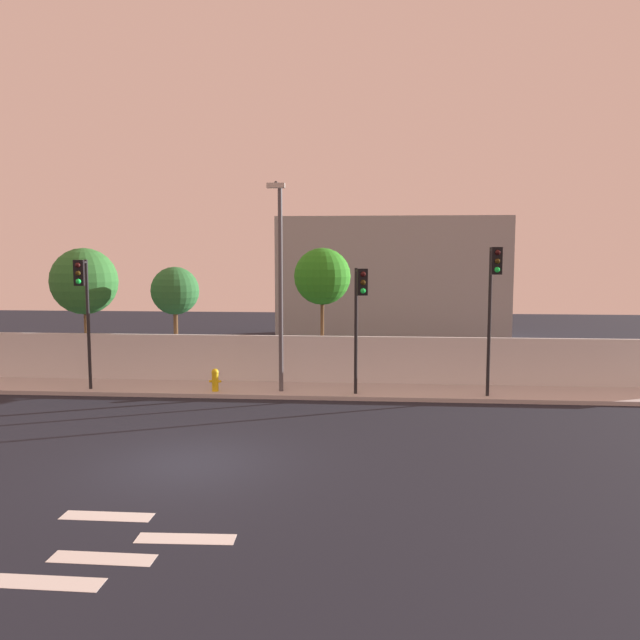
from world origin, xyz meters
TOP-DOWN VIEW (x-y plane):
  - ground_plane at (0.00, 0.00)m, footprint 80.00×80.00m
  - sidewalk at (0.00, 8.20)m, footprint 36.00×2.40m
  - perimeter_wall at (0.00, 9.49)m, footprint 36.00×0.18m
  - crosswalk_marking at (-0.08, -4.53)m, footprint 3.63×3.00m
  - traffic_light_left at (-5.81, 7.04)m, footprint 0.40×1.19m
  - traffic_light_center at (4.00, 7.02)m, footprint 0.48×1.21m
  - traffic_light_right at (8.50, 7.01)m, footprint 0.34×1.29m
  - street_lamp_curbside at (1.18, 7.56)m, footprint 0.61×1.61m
  - fire_hydrant at (-1.21, 7.52)m, footprint 0.44×0.26m
  - roadside_tree_leftmost at (-7.47, 10.76)m, footprint 2.75×2.75m
  - roadside_tree_midleft at (-3.63, 10.76)m, footprint 1.96×1.96m
  - roadside_tree_midright at (2.43, 10.76)m, footprint 2.28×2.28m
  - low_building_distant at (5.55, 23.49)m, footprint 13.04×6.00m

SIDE VIEW (x-z plane):
  - ground_plane at x=0.00m, z-range 0.00..0.00m
  - crosswalk_marking at x=-0.08m, z-range 0.00..0.01m
  - sidewalk at x=0.00m, z-range 0.00..0.15m
  - fire_hydrant at x=-1.21m, z-range 0.18..1.00m
  - perimeter_wall at x=0.00m, z-range 0.15..1.95m
  - traffic_light_center at x=4.00m, z-range 1.18..5.64m
  - roadside_tree_midleft at x=-3.63m, z-range 1.28..5.85m
  - low_building_distant at x=5.55m, z-range 0.00..7.15m
  - traffic_light_left at x=-5.81m, z-range 1.23..5.98m
  - traffic_light_right at x=8.50m, z-range 1.30..6.49m
  - roadside_tree_leftmost at x=-7.47m, z-range 1.29..6.63m
  - roadside_tree_midright at x=2.43m, z-range 1.51..6.86m
  - street_lamp_curbside at x=1.18m, z-range 0.74..8.09m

